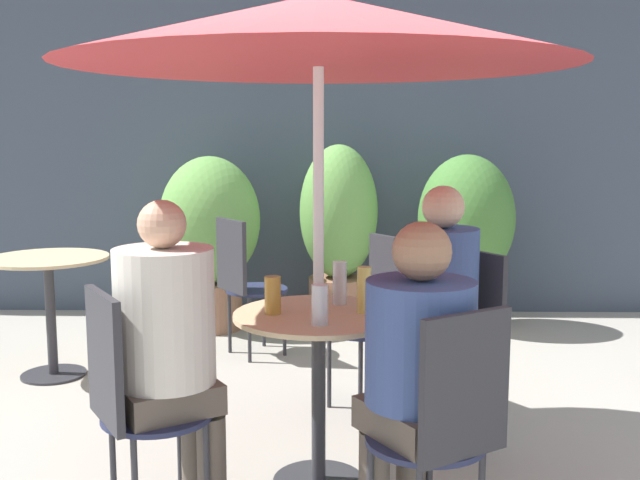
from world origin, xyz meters
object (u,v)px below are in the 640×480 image
bistro_chair_3 (243,275)px  bistro_chair_1 (446,420)px  beer_glass_3 (364,290)px  bistro_chair_4 (379,307)px  bistro_chair_2 (463,331)px  potted_plant_1 (339,228)px  cafe_table_far (49,286)px  cafe_table_near (319,356)px  bistro_chair_0 (130,392)px  beer_glass_2 (320,305)px  potted_plant_2 (466,230)px  seated_person_0 (169,338)px  potted_plant_0 (210,231)px  seated_person_1 (417,363)px  umbrella (318,31)px  seated_person_2 (439,296)px  beer_glass_0 (340,283)px  beer_glass_1 (273,295)px

bistro_chair_3 → bistro_chair_1: bearing=164.9°
beer_glass_3 → bistro_chair_4: bearing=82.3°
bistro_chair_2 → bistro_chair_4: bearing=-175.7°
potted_plant_1 → cafe_table_far: bearing=-144.9°
cafe_table_near → bistro_chair_0: bearing=-147.6°
cafe_table_near → cafe_table_far: 2.18m
bistro_chair_2 → cafe_table_far: bearing=-144.9°
beer_glass_2 → potted_plant_2: (1.06, 2.77, -0.06)m
seated_person_0 → beer_glass_3: size_ratio=6.44×
cafe_table_near → potted_plant_0: (-0.86, 2.55, 0.19)m
seated_person_1 → bistro_chair_4: bearing=-121.0°
cafe_table_near → umbrella: umbrella is taller
bistro_chair_1 → beer_glass_3: (-0.24, 0.69, 0.29)m
cafe_table_far → bistro_chair_4: (1.98, -0.48, -0.01)m
seated_person_2 → beer_glass_2: bearing=-77.6°
beer_glass_0 → beer_glass_2: size_ratio=1.20×
seated_person_0 → beer_glass_2: size_ratio=7.87×
cafe_table_far → beer_glass_0: size_ratio=3.92×
bistro_chair_4 → beer_glass_1: 1.10m
beer_glass_2 → seated_person_2: bearing=44.8°
beer_glass_1 → beer_glass_3: bearing=3.6°
cafe_table_near → seated_person_0: seated_person_0 is taller
seated_person_1 → seated_person_0: bearing=-44.9°
bistro_chair_1 → beer_glass_0: (-0.34, 0.85, 0.29)m
bistro_chair_4 → beer_glass_2: size_ratio=5.87×
bistro_chair_0 → potted_plant_1: bearing=-46.7°
bistro_chair_1 → beer_glass_0: beer_glass_0 is taller
cafe_table_near → bistro_chair_0: (-0.68, -0.43, -0.01)m
bistro_chair_0 → bistro_chair_2: size_ratio=1.00×
bistro_chair_0 → beer_glass_1: 0.70m
cafe_table_near → potted_plant_0: potted_plant_0 is taller
cafe_table_far → beer_glass_2: beer_glass_2 is taller
beer_glass_1 → potted_plant_2: 2.89m
cafe_table_near → bistro_chair_1: bearing=-57.6°
cafe_table_near → beer_glass_0: size_ratio=3.92×
bistro_chair_3 → beer_glass_0: size_ratio=4.90×
bistro_chair_0 → seated_person_2: 1.47m
seated_person_1 → beer_glass_3: size_ratio=6.17×
bistro_chair_0 → umbrella: 1.56m
seated_person_0 → seated_person_2: 1.30m
bistro_chair_1 → potted_plant_1: bearing=-116.9°
bistro_chair_3 → beer_glass_1: bearing=154.5°
bistro_chair_4 → umbrella: (-0.31, -0.92, 1.33)m
bistro_chair_0 → seated_person_1: (1.03, -0.12, 0.15)m
cafe_table_near → seated_person_1: 0.66m
potted_plant_1 → beer_glass_1: bearing=-96.4°
cafe_table_near → bistro_chair_0: 0.80m
cafe_table_near → bistro_chair_4: size_ratio=0.80×
cafe_table_near → seated_person_1: size_ratio=0.62×
potted_plant_2 → cafe_table_near: bearing=-112.5°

